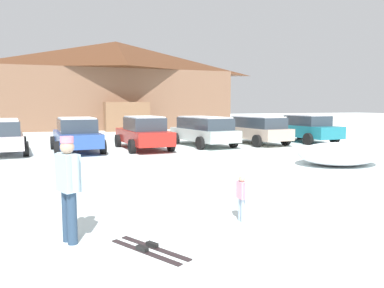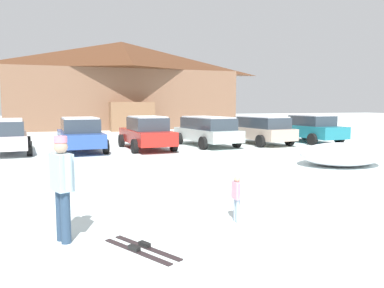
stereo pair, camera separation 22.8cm
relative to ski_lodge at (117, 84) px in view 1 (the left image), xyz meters
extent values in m
plane|color=silver|center=(-2.65, -32.68, -4.14)|extent=(160.00, 160.00, 0.00)
cube|color=brown|center=(0.00, 0.05, -1.50)|extent=(20.17, 9.59, 5.29)
pyramid|color=#532E19|center=(0.00, 0.05, 2.58)|extent=(20.79, 10.20, 2.88)
cube|color=brown|center=(-0.15, -5.36, -2.94)|extent=(3.65, 1.90, 2.40)
cube|color=white|center=(-8.26, -18.17, -3.54)|extent=(2.11, 4.65, 0.56)
cube|color=#2D3842|center=(-8.25, -18.26, -2.97)|extent=(1.81, 3.55, 0.59)
cube|color=white|center=(-8.25, -18.26, -2.65)|extent=(1.69, 3.37, 0.06)
cylinder|color=black|center=(-7.43, -16.69, -3.82)|extent=(0.27, 0.66, 0.64)
cylinder|color=black|center=(-7.20, -19.49, -3.82)|extent=(0.27, 0.66, 0.64)
cube|color=#2C4D9C|center=(-5.10, -18.51, -3.53)|extent=(1.97, 4.52, 0.60)
cube|color=#2D3842|center=(-5.09, -18.74, -2.92)|extent=(1.66, 2.38, 0.61)
cube|color=white|center=(-5.09, -18.74, -2.59)|extent=(1.55, 2.26, 0.06)
cylinder|color=black|center=(-6.11, -17.18, -3.82)|extent=(0.25, 0.65, 0.64)
cylinder|color=black|center=(-4.21, -17.09, -3.82)|extent=(0.25, 0.65, 0.64)
cylinder|color=black|center=(-5.99, -19.94, -3.82)|extent=(0.25, 0.65, 0.64)
cylinder|color=black|center=(-4.08, -19.85, -3.82)|extent=(0.25, 0.65, 0.64)
cube|color=red|center=(-2.00, -18.67, -3.51)|extent=(1.89, 4.69, 0.63)
cube|color=#2D3842|center=(-1.99, -18.90, -2.90)|extent=(1.60, 2.46, 0.61)
cube|color=white|center=(-1.99, -18.90, -2.56)|extent=(1.49, 2.34, 0.06)
cylinder|color=black|center=(-2.98, -17.28, -3.82)|extent=(0.25, 0.65, 0.64)
cylinder|color=black|center=(-1.14, -17.20, -3.82)|extent=(0.25, 0.65, 0.64)
cylinder|color=black|center=(-2.86, -20.14, -3.82)|extent=(0.25, 0.65, 0.64)
cylinder|color=black|center=(-1.02, -20.06, -3.82)|extent=(0.25, 0.65, 0.64)
cube|color=#B4C7C3|center=(1.32, -18.38, -3.53)|extent=(2.29, 4.69, 0.58)
cube|color=#2D3842|center=(1.33, -18.47, -2.95)|extent=(1.95, 3.59, 0.58)
cube|color=white|center=(1.33, -18.47, -2.63)|extent=(1.82, 3.41, 0.06)
cylinder|color=black|center=(0.20, -17.10, -3.82)|extent=(0.29, 0.66, 0.64)
cylinder|color=black|center=(2.11, -16.88, -3.82)|extent=(0.29, 0.66, 0.64)
cylinder|color=black|center=(0.53, -19.88, -3.82)|extent=(0.29, 0.66, 0.64)
cylinder|color=black|center=(2.43, -19.66, -3.82)|extent=(0.29, 0.66, 0.64)
cube|color=#B9A18E|center=(4.43, -18.61, -3.52)|extent=(2.12, 4.28, 0.60)
cube|color=#2D3842|center=(4.44, -18.69, -2.94)|extent=(1.82, 3.27, 0.57)
cube|color=white|center=(4.44, -18.69, -2.63)|extent=(1.70, 3.11, 0.06)
cylinder|color=black|center=(3.38, -17.42, -3.82)|extent=(0.28, 0.66, 0.64)
cylinder|color=black|center=(5.24, -17.24, -3.82)|extent=(0.28, 0.66, 0.64)
cylinder|color=black|center=(3.62, -19.97, -3.82)|extent=(0.28, 0.66, 0.64)
cylinder|color=black|center=(5.48, -19.79, -3.82)|extent=(0.28, 0.66, 0.64)
cube|color=#1D7586|center=(7.66, -18.50, -3.49)|extent=(1.97, 4.69, 0.66)
cube|color=#2D3842|center=(7.68, -18.73, -2.89)|extent=(1.65, 2.47, 0.56)
cube|color=white|center=(7.68, -18.73, -2.58)|extent=(1.54, 2.35, 0.06)
cylinder|color=black|center=(6.65, -17.12, -3.82)|extent=(0.25, 0.65, 0.64)
cylinder|color=black|center=(8.53, -17.03, -3.82)|extent=(0.25, 0.65, 0.64)
cylinder|color=black|center=(6.80, -19.97, -3.82)|extent=(0.25, 0.65, 0.64)
cylinder|color=black|center=(8.68, -19.88, -3.82)|extent=(0.25, 0.65, 0.64)
cylinder|color=#99B0C6|center=(-3.03, -30.60, -3.92)|extent=(0.08, 0.08, 0.44)
cylinder|color=#99B0C6|center=(-3.03, -30.50, -3.92)|extent=(0.08, 0.08, 0.44)
cube|color=pink|center=(-3.03, -30.55, -3.55)|extent=(0.13, 0.22, 0.31)
cylinder|color=pink|center=(-3.03, -30.68, -3.54)|extent=(0.06, 0.06, 0.29)
cylinder|color=pink|center=(-3.03, -30.41, -3.54)|extent=(0.06, 0.06, 0.29)
sphere|color=tan|center=(-3.03, -30.55, -3.34)|extent=(0.11, 0.11, 0.11)
cylinder|color=beige|center=(-3.03, -30.55, -3.28)|extent=(0.11, 0.11, 0.05)
cylinder|color=navy|center=(-6.07, -30.43, -3.73)|extent=(0.15, 0.15, 0.82)
cylinder|color=navy|center=(-6.01, -30.59, -3.73)|extent=(0.15, 0.15, 0.82)
cube|color=#A3C2D2|center=(-6.04, -30.51, -3.03)|extent=(0.37, 0.46, 0.58)
cylinder|color=#A3C2D2|center=(-6.14, -30.27, -3.02)|extent=(0.11, 0.11, 0.55)
cylinder|color=#A3C2D2|center=(-5.94, -30.75, -3.02)|extent=(0.11, 0.11, 0.55)
sphere|color=tan|center=(-6.04, -30.51, -2.64)|extent=(0.21, 0.21, 0.21)
cylinder|color=pink|center=(-6.04, -30.51, -2.53)|extent=(0.20, 0.20, 0.10)
cube|color=black|center=(-4.88, -31.22, -4.13)|extent=(0.76, 1.29, 0.02)
cube|color=black|center=(-4.90, -31.18, -4.09)|extent=(0.17, 0.21, 0.06)
cube|color=black|center=(-5.05, -31.32, -4.13)|extent=(0.76, 1.29, 0.02)
cube|color=black|center=(-5.08, -31.28, -4.09)|extent=(0.17, 0.21, 0.06)
ellipsoid|color=white|center=(3.42, -25.94, -3.74)|extent=(3.06, 2.45, 0.80)
camera|label=1|loc=(-6.30, -36.48, -2.00)|focal=35.00mm
camera|label=2|loc=(-6.08, -36.56, -2.00)|focal=35.00mm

